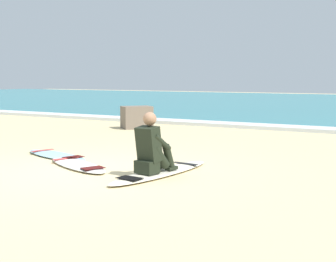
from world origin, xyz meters
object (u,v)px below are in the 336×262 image
at_px(surfboard_spare_near, 56,155).
at_px(surfboard_spare_far, 78,165).
at_px(surfboard_main, 161,172).
at_px(shoreline_rock, 137,117).
at_px(surfer_seated, 152,149).

height_order(surfboard_spare_near, surfboard_spare_far, same).
distance_m(surfboard_main, shoreline_rock, 7.02).
bearing_deg(shoreline_rock, surfer_seated, -53.56).
relative_size(surfboard_main, surfboard_spare_near, 1.29).
height_order(surfboard_spare_near, shoreline_rock, shoreline_rock).
distance_m(surfboard_main, surfboard_spare_far, 1.61).
relative_size(surfboard_spare_near, shoreline_rock, 2.25).
height_order(surfer_seated, surfboard_spare_near, surfer_seated).
bearing_deg(surfboard_spare_far, surfer_seated, -1.93).
height_order(surfer_seated, shoreline_rock, surfer_seated).
xyz_separation_m(surfer_seated, surfboard_spare_near, (-2.63, 0.64, -0.40)).
bearing_deg(surfboard_main, surfboard_spare_near, 171.75).
xyz_separation_m(surfboard_spare_near, surfboard_spare_far, (1.06, -0.58, 0.00)).
distance_m(surfboard_spare_far, shoreline_rock, 6.35).
bearing_deg(surfboard_main, surfer_seated, -93.32).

